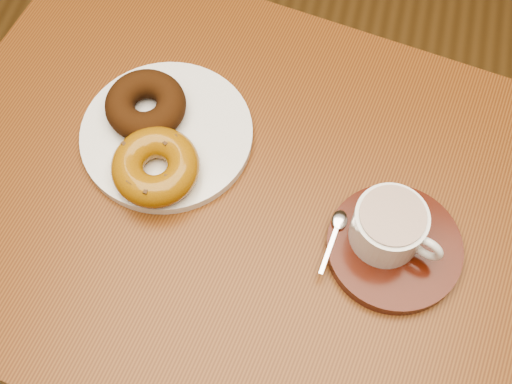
% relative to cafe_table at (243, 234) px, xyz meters
% --- Properties ---
extents(ground, '(6.00, 6.00, 0.00)m').
position_rel_cafe_table_xyz_m(ground, '(-0.10, 0.05, -0.68)').
color(ground, brown).
rests_on(ground, ground).
extents(cafe_table, '(0.95, 0.78, 0.81)m').
position_rel_cafe_table_xyz_m(cafe_table, '(0.00, 0.00, 0.00)').
color(cafe_table, brown).
rests_on(cafe_table, ground).
extents(donut_plate, '(0.31, 0.31, 0.01)m').
position_rel_cafe_table_xyz_m(donut_plate, '(-0.12, 0.06, 0.14)').
color(donut_plate, white).
rests_on(donut_plate, cafe_table).
extents(donut_cinnamon, '(0.11, 0.11, 0.04)m').
position_rel_cafe_table_xyz_m(donut_cinnamon, '(-0.15, 0.09, 0.16)').
color(donut_cinnamon, '#371C0B').
rests_on(donut_cinnamon, donut_plate).
extents(donut_caramel, '(0.13, 0.13, 0.04)m').
position_rel_cafe_table_xyz_m(donut_caramel, '(-0.11, -0.00, 0.16)').
color(donut_caramel, '#9B6410').
rests_on(donut_caramel, donut_plate).
extents(saucer, '(0.21, 0.21, 0.02)m').
position_rel_cafe_table_xyz_m(saucer, '(0.20, -0.03, 0.14)').
color(saucer, '#3D1108').
rests_on(saucer, cafe_table).
extents(coffee_cup, '(0.11, 0.09, 0.06)m').
position_rel_cafe_table_xyz_m(coffee_cup, '(0.19, -0.02, 0.18)').
color(coffee_cup, white).
rests_on(coffee_cup, saucer).
extents(teaspoon, '(0.02, 0.09, 0.01)m').
position_rel_cafe_table_xyz_m(teaspoon, '(0.13, -0.02, 0.15)').
color(teaspoon, silver).
rests_on(teaspoon, saucer).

